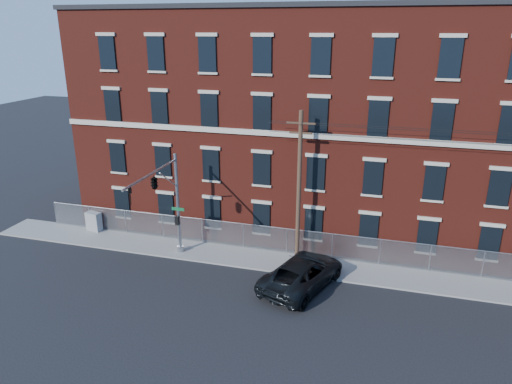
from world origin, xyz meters
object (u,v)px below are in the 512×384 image
at_px(traffic_signal_mast, 160,190).
at_px(pickup_truck, 302,273).
at_px(utility_pole_near, 299,185).
at_px(utility_cabinet, 94,221).

relative_size(traffic_signal_mast, pickup_truck, 1.08).
bearing_deg(pickup_truck, utility_pole_near, -53.96).
bearing_deg(traffic_signal_mast, utility_cabinet, 154.06).
relative_size(pickup_truck, utility_cabinet, 4.44).
bearing_deg(utility_pole_near, traffic_signal_mast, -156.86).
height_order(traffic_signal_mast, utility_cabinet, traffic_signal_mast).
distance_m(utility_pole_near, utility_cabinet, 16.48).
relative_size(utility_pole_near, pickup_truck, 1.55).
distance_m(traffic_signal_mast, pickup_truck, 10.03).
xyz_separation_m(traffic_signal_mast, pickup_truck, (8.97, 0.17, -4.49)).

